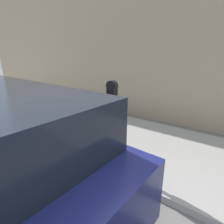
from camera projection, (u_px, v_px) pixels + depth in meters
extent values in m
plane|color=slate|center=(102.00, 224.00, 2.32)|extent=(60.00, 60.00, 0.00)
cube|color=#9E9B96|center=(162.00, 150.00, 4.00)|extent=(24.00, 2.80, 0.13)
cube|color=tan|center=(202.00, 8.00, 4.60)|extent=(24.00, 0.30, 6.66)
cylinder|color=slate|center=(112.00, 137.00, 3.25)|extent=(0.07, 0.07, 1.11)
cube|color=black|center=(112.00, 99.00, 3.03)|extent=(0.15, 0.12, 0.34)
cube|color=gray|center=(110.00, 98.00, 2.97)|extent=(0.08, 0.01, 0.12)
cylinder|color=black|center=(112.00, 86.00, 2.96)|extent=(0.19, 0.10, 0.19)
cylinder|color=black|center=(101.00, 185.00, 2.59)|extent=(0.61, 0.26, 0.60)
cylinder|color=black|center=(15.00, 133.00, 4.33)|extent=(0.61, 0.26, 0.60)
cylinder|color=#999EA3|center=(22.00, 110.00, 5.69)|extent=(0.27, 0.27, 0.63)
sphere|color=#999EA3|center=(20.00, 99.00, 5.57)|extent=(0.24, 0.24, 0.24)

